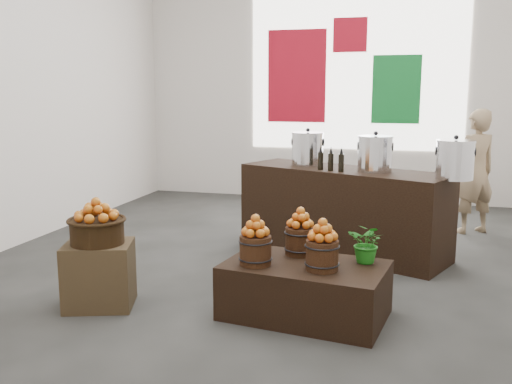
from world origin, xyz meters
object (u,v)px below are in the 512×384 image
(crate, at_px, (99,275))
(shopper, at_px, (474,172))
(counter, at_px, (343,211))
(display_table, at_px, (305,290))
(stock_pot_center, at_px, (375,155))
(stock_pot_right, at_px, (455,161))
(wicker_basket, at_px, (97,232))
(stock_pot_left, at_px, (308,150))

(crate, bearing_deg, shopper, 47.03)
(counter, bearing_deg, display_table, -69.45)
(stock_pot_center, bearing_deg, stock_pot_right, -22.55)
(wicker_basket, distance_m, counter, 2.64)
(stock_pot_center, distance_m, shopper, 1.78)
(counter, bearing_deg, stock_pot_right, 0.00)
(wicker_basket, height_order, stock_pot_left, stock_pot_left)
(stock_pot_right, bearing_deg, display_table, -128.89)
(stock_pot_right, bearing_deg, wicker_basket, -149.32)
(crate, height_order, counter, counter)
(wicker_basket, height_order, stock_pot_center, stock_pot_center)
(counter, relative_size, stock_pot_right, 6.47)
(crate, relative_size, stock_pot_left, 1.53)
(counter, xyz_separation_m, stock_pot_center, (0.32, -0.13, 0.61))
(display_table, distance_m, stock_pot_left, 2.19)
(display_table, relative_size, stock_pot_center, 3.52)
(display_table, height_order, shopper, shopper)
(stock_pot_right, bearing_deg, crate, -149.32)
(stock_pot_left, bearing_deg, stock_pot_right, -22.55)
(counter, xyz_separation_m, stock_pot_left, (-0.41, 0.17, 0.61))
(wicker_basket, xyz_separation_m, stock_pot_right, (2.71, 1.61, 0.45))
(display_table, bearing_deg, counter, 96.25)
(counter, xyz_separation_m, shopper, (1.40, 1.24, 0.30))
(display_table, height_order, counter, counter)
(stock_pot_left, bearing_deg, shopper, 30.64)
(display_table, height_order, stock_pot_center, stock_pot_center)
(wicker_basket, xyz_separation_m, stock_pot_center, (1.98, 1.91, 0.45))
(crate, distance_m, wicker_basket, 0.35)
(display_table, distance_m, shopper, 3.43)
(wicker_basket, xyz_separation_m, counter, (1.66, 2.05, -0.16))
(crate, xyz_separation_m, counter, (1.66, 2.05, 0.19))
(counter, distance_m, shopper, 1.89)
(stock_pot_left, xyz_separation_m, shopper, (1.81, 1.07, -0.32))
(display_table, bearing_deg, shopper, 72.68)
(crate, xyz_separation_m, wicker_basket, (0.00, 0.00, 0.35))
(stock_pot_right, relative_size, shopper, 0.23)
(crate, relative_size, display_table, 0.43)
(display_table, bearing_deg, crate, -163.60)
(stock_pot_right, bearing_deg, stock_pot_left, 157.45)
(crate, height_order, shopper, shopper)
(display_table, height_order, stock_pot_right, stock_pot_right)
(display_table, relative_size, counter, 0.54)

